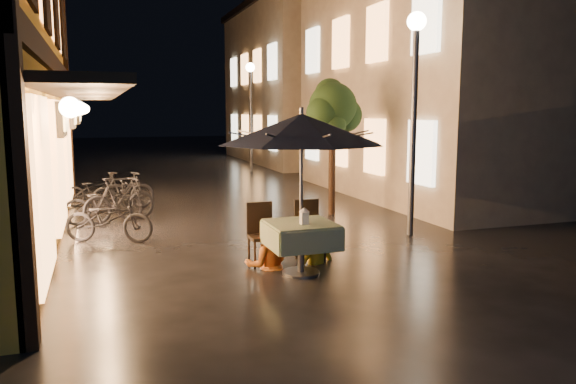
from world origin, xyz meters
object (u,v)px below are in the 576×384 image
object	(u,v)px
person_yellow	(314,220)
bicycle_0	(109,219)
table_lantern	(304,215)
person_orange	(267,220)
cafe_table	(301,235)
streetlamp_near	(415,83)
patio_umbrella	(301,129)

from	to	relation	value
person_yellow	bicycle_0	bearing A→B (deg)	-59.11
table_lantern	person_yellow	distance (m)	0.81
person_orange	cafe_table	bearing A→B (deg)	132.89
cafe_table	streetlamp_near	bearing A→B (deg)	31.61
table_lantern	person_yellow	bearing A→B (deg)	58.43
patio_umbrella	bicycle_0	xyz separation A→B (m)	(-2.65, 3.03, -1.72)
table_lantern	person_yellow	size ratio (longest dim) A/B	0.18
cafe_table	table_lantern	world-z (taller)	table_lantern
patio_umbrella	person_orange	distance (m)	1.54
cafe_table	person_yellow	distance (m)	0.67
streetlamp_near	person_yellow	bearing A→B (deg)	-153.20
streetlamp_near	person_yellow	world-z (taller)	streetlamp_near
cafe_table	bicycle_0	world-z (taller)	bicycle_0
cafe_table	table_lantern	xyz separation A→B (m)	(0.00, -0.13, 0.33)
streetlamp_near	cafe_table	xyz separation A→B (m)	(-2.94, -1.81, -2.33)
streetlamp_near	table_lantern	distance (m)	4.05
person_orange	bicycle_0	bearing A→B (deg)	-39.74
cafe_table	patio_umbrella	xyz separation A→B (m)	(0.00, -0.00, 1.56)
table_lantern	cafe_table	bearing A→B (deg)	90.00
cafe_table	person_orange	bearing A→B (deg)	125.00
patio_umbrella	person_orange	size ratio (longest dim) A/B	1.66
cafe_table	bicycle_0	xyz separation A→B (m)	(-2.65, 3.03, -0.15)
person_orange	person_yellow	xyz separation A→B (m)	(0.77, 0.01, -0.05)
bicycle_0	streetlamp_near	bearing A→B (deg)	-79.72
table_lantern	person_orange	size ratio (longest dim) A/B	0.17
person_orange	table_lantern	bearing A→B (deg)	127.08
person_yellow	bicycle_0	distance (m)	3.96
streetlamp_near	bicycle_0	bearing A→B (deg)	167.66
streetlamp_near	person_yellow	distance (m)	3.60
streetlamp_near	table_lantern	world-z (taller)	streetlamp_near
person_orange	person_yellow	bearing A→B (deg)	-171.26
person_orange	person_yellow	distance (m)	0.77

